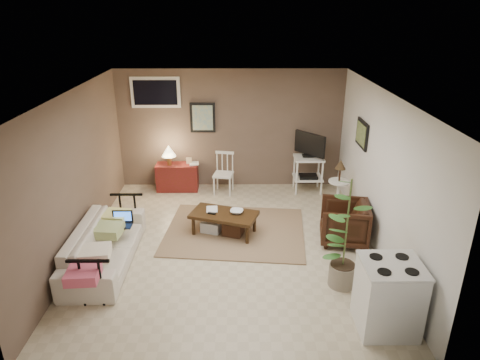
{
  "coord_description": "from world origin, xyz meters",
  "views": [
    {
      "loc": [
        0.12,
        -5.84,
        3.51
      ],
      "look_at": [
        0.17,
        0.35,
        0.98
      ],
      "focal_mm": 32.0,
      "sensor_mm": 36.0,
      "label": 1
    }
  ],
  "objects_px": {
    "side_table": "(339,180)",
    "armchair": "(344,220)",
    "potted_plant": "(346,230)",
    "red_console": "(177,175)",
    "stove": "(388,296)",
    "sofa": "(104,239)",
    "spindle_chair": "(223,174)",
    "tv_stand": "(309,161)",
    "coffee_table": "(224,222)"
  },
  "relations": [
    {
      "from": "armchair",
      "to": "stove",
      "type": "relative_size",
      "value": 0.85
    },
    {
      "from": "coffee_table",
      "to": "side_table",
      "type": "bearing_deg",
      "value": 21.91
    },
    {
      "from": "red_console",
      "to": "stove",
      "type": "xyz_separation_m",
      "value": [
        2.95,
        -4.08,
        0.1
      ]
    },
    {
      "from": "side_table",
      "to": "armchair",
      "type": "height_order",
      "value": "side_table"
    },
    {
      "from": "sofa",
      "to": "potted_plant",
      "type": "distance_m",
      "value": 3.41
    },
    {
      "from": "side_table",
      "to": "red_console",
      "type": "bearing_deg",
      "value": 161.48
    },
    {
      "from": "tv_stand",
      "to": "armchair",
      "type": "relative_size",
      "value": 1.64
    },
    {
      "from": "spindle_chair",
      "to": "stove",
      "type": "relative_size",
      "value": 0.94
    },
    {
      "from": "armchair",
      "to": "side_table",
      "type": "bearing_deg",
      "value": -177.41
    },
    {
      "from": "coffee_table",
      "to": "tv_stand",
      "type": "distance_m",
      "value": 2.45
    },
    {
      "from": "sofa",
      "to": "stove",
      "type": "distance_m",
      "value": 3.91
    },
    {
      "from": "sofa",
      "to": "tv_stand",
      "type": "relative_size",
      "value": 1.64
    },
    {
      "from": "red_console",
      "to": "tv_stand",
      "type": "distance_m",
      "value": 2.68
    },
    {
      "from": "coffee_table",
      "to": "red_console",
      "type": "xyz_separation_m",
      "value": [
        -1.0,
        1.85,
        0.11
      ]
    },
    {
      "from": "red_console",
      "to": "stove",
      "type": "distance_m",
      "value": 5.04
    },
    {
      "from": "potted_plant",
      "to": "red_console",
      "type": "bearing_deg",
      "value": 128.92
    },
    {
      "from": "tv_stand",
      "to": "spindle_chair",
      "type": "bearing_deg",
      "value": -178.38
    },
    {
      "from": "tv_stand",
      "to": "stove",
      "type": "distance_m",
      "value": 4.01
    },
    {
      "from": "tv_stand",
      "to": "side_table",
      "type": "bearing_deg",
      "value": -66.7
    },
    {
      "from": "red_console",
      "to": "potted_plant",
      "type": "relative_size",
      "value": 0.61
    },
    {
      "from": "red_console",
      "to": "stove",
      "type": "height_order",
      "value": "red_console"
    },
    {
      "from": "spindle_chair",
      "to": "sofa",
      "type": "bearing_deg",
      "value": -123.07
    },
    {
      "from": "coffee_table",
      "to": "red_console",
      "type": "relative_size",
      "value": 1.23
    },
    {
      "from": "armchair",
      "to": "sofa",
      "type": "bearing_deg",
      "value": -70.89
    },
    {
      "from": "side_table",
      "to": "armchair",
      "type": "distance_m",
      "value": 1.12
    },
    {
      "from": "red_console",
      "to": "potted_plant",
      "type": "height_order",
      "value": "potted_plant"
    },
    {
      "from": "sofa",
      "to": "armchair",
      "type": "bearing_deg",
      "value": -80.86
    },
    {
      "from": "stove",
      "to": "red_console",
      "type": "bearing_deg",
      "value": 125.85
    },
    {
      "from": "sofa",
      "to": "side_table",
      "type": "relative_size",
      "value": 2.0
    },
    {
      "from": "coffee_table",
      "to": "armchair",
      "type": "distance_m",
      "value": 1.93
    },
    {
      "from": "spindle_chair",
      "to": "side_table",
      "type": "bearing_deg",
      "value": -22.84
    },
    {
      "from": "tv_stand",
      "to": "potted_plant",
      "type": "distance_m",
      "value": 3.17
    },
    {
      "from": "side_table",
      "to": "stove",
      "type": "relative_size",
      "value": 1.14
    },
    {
      "from": "sofa",
      "to": "armchair",
      "type": "relative_size",
      "value": 2.7
    },
    {
      "from": "red_console",
      "to": "side_table",
      "type": "height_order",
      "value": "side_table"
    },
    {
      "from": "tv_stand",
      "to": "armchair",
      "type": "bearing_deg",
      "value": -82.58
    },
    {
      "from": "coffee_table",
      "to": "potted_plant",
      "type": "xyz_separation_m",
      "value": [
        1.63,
        -1.41,
        0.61
      ]
    },
    {
      "from": "tv_stand",
      "to": "side_table",
      "type": "height_order",
      "value": "tv_stand"
    },
    {
      "from": "tv_stand",
      "to": "potted_plant",
      "type": "relative_size",
      "value": 0.77
    },
    {
      "from": "spindle_chair",
      "to": "potted_plant",
      "type": "relative_size",
      "value": 0.52
    },
    {
      "from": "potted_plant",
      "to": "coffee_table",
      "type": "bearing_deg",
      "value": 139.08
    },
    {
      "from": "spindle_chair",
      "to": "armchair",
      "type": "xyz_separation_m",
      "value": [
        1.96,
        -1.96,
        -0.01
      ]
    },
    {
      "from": "sofa",
      "to": "spindle_chair",
      "type": "xyz_separation_m",
      "value": [
        1.66,
        2.54,
        -0.01
      ]
    },
    {
      "from": "potted_plant",
      "to": "stove",
      "type": "relative_size",
      "value": 1.8
    },
    {
      "from": "spindle_chair",
      "to": "side_table",
      "type": "height_order",
      "value": "side_table"
    },
    {
      "from": "red_console",
      "to": "spindle_chair",
      "type": "relative_size",
      "value": 1.17
    },
    {
      "from": "side_table",
      "to": "potted_plant",
      "type": "distance_m",
      "value": 2.29
    },
    {
      "from": "red_console",
      "to": "tv_stand",
      "type": "relative_size",
      "value": 0.79
    },
    {
      "from": "red_console",
      "to": "potted_plant",
      "type": "distance_m",
      "value": 4.22
    },
    {
      "from": "side_table",
      "to": "armchair",
      "type": "bearing_deg",
      "value": -97.39
    }
  ]
}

